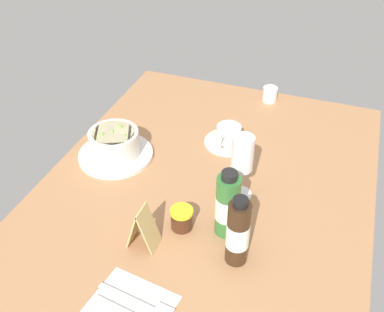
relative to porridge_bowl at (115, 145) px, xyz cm
name	(u,v)px	position (x,y,z in cm)	size (l,w,h in cm)	color
ground_plane	(206,190)	(3.48, 28.15, -5.50)	(110.00, 84.00, 3.00)	#A8754C
porridge_bowl	(115,145)	(0.00, 0.00, 0.00)	(21.04, 21.04, 9.03)	silver
cutlery_setting	(132,307)	(42.94, 25.94, -3.74)	(15.54, 17.81, 0.90)	silver
coffee_cup	(229,136)	(-17.10, 28.33, -1.61)	(14.21, 14.21, 5.74)	silver
creamer_jug	(270,94)	(-45.32, 34.41, -1.45)	(5.18, 5.56, 5.52)	silver
wine_glass	(242,157)	(3.74, 37.07, 8.04)	(6.51, 6.51, 17.68)	white
jam_jar	(182,218)	(19.13, 27.36, -1.28)	(5.41, 5.41, 5.38)	#442514
sauce_bottle_brown	(238,233)	(24.07, 41.86, 4.21)	(4.97, 4.97, 17.73)	#382314
sauce_bottle_green	(228,205)	(16.78, 37.49, 4.12)	(5.60, 5.60, 17.59)	#337233
menu_card	(142,227)	(26.84, 21.07, 1.22)	(5.32, 6.64, 10.57)	tan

